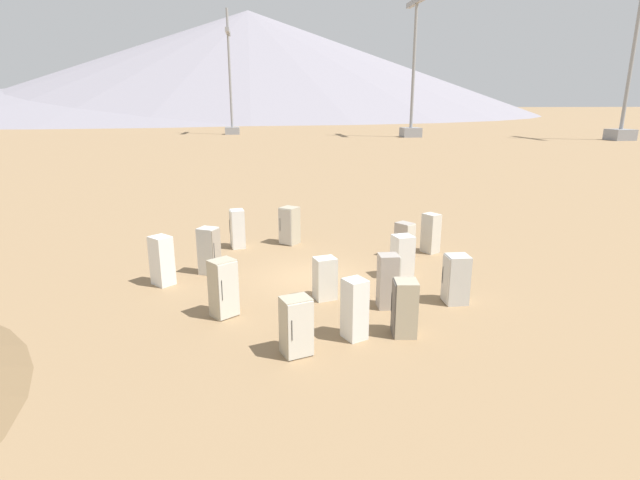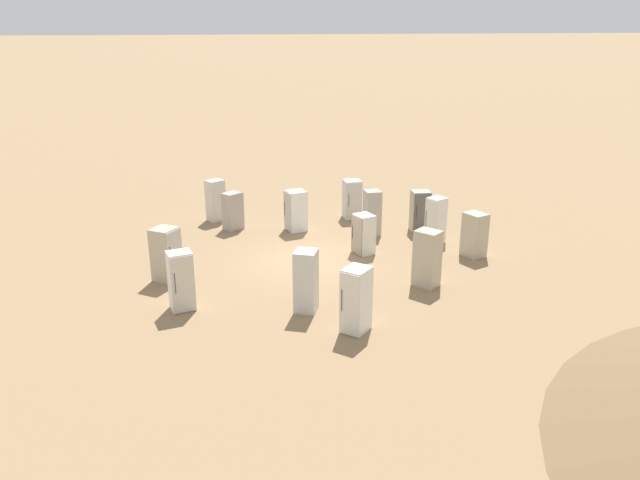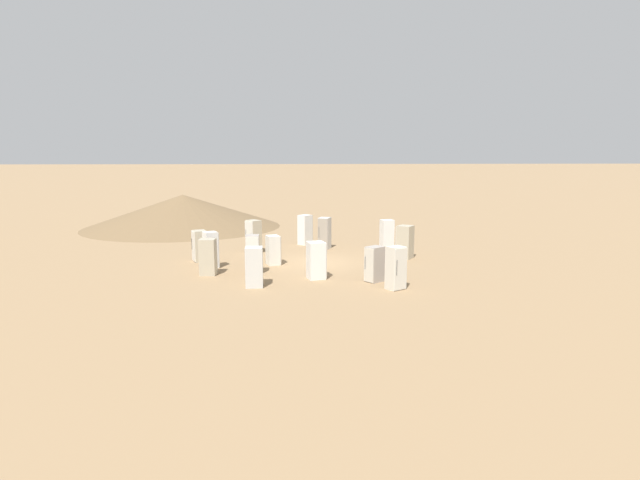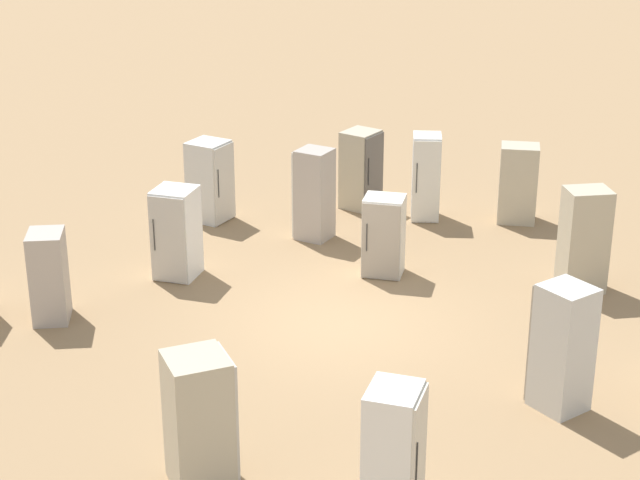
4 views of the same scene
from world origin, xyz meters
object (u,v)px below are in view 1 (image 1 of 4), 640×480
(discarded_fridge_0, at_px, (402,256))
(discarded_fridge_12, at_px, (354,309))
(discarded_fridge_11, at_px, (405,240))
(discarded_fridge_2, at_px, (289,226))
(discarded_fridge_9, at_px, (325,278))
(discarded_fridge_4, at_px, (456,279))
(discarded_fridge_5, at_px, (162,261))
(power_pylon_1, at_px, (413,88))
(discarded_fridge_10, at_px, (209,251))
(discarded_fridge_13, at_px, (388,281))
(power_pylon_2, at_px, (231,97))
(discarded_fridge_8, at_px, (405,308))
(discarded_fridge_1, at_px, (296,326))
(power_pylon_0, at_px, (628,82))
(discarded_fridge_6, at_px, (223,288))
(discarded_fridge_7, at_px, (237,229))
(discarded_fridge_3, at_px, (431,233))

(discarded_fridge_0, relative_size, discarded_fridge_12, 0.93)
(discarded_fridge_0, height_order, discarded_fridge_12, discarded_fridge_12)
(discarded_fridge_11, bearing_deg, discarded_fridge_2, -63.66)
(discarded_fridge_9, bearing_deg, discarded_fridge_4, -26.72)
(discarded_fridge_12, bearing_deg, discarded_fridge_5, 116.36)
(power_pylon_1, xyz_separation_m, discarded_fridge_10, (-74.76, 31.82, -8.11))
(discarded_fridge_5, bearing_deg, discarded_fridge_13, -64.87)
(discarded_fridge_9, distance_m, discarded_fridge_11, 6.01)
(power_pylon_1, height_order, power_pylon_2, power_pylon_1)
(discarded_fridge_11, bearing_deg, discarded_fridge_12, 29.79)
(discarded_fridge_5, bearing_deg, discarded_fridge_8, -76.72)
(discarded_fridge_0, distance_m, discarded_fridge_13, 3.16)
(power_pylon_1, distance_m, discarded_fridge_1, 87.19)
(power_pylon_0, height_order, discarded_fridge_13, power_pylon_0)
(discarded_fridge_5, xyz_separation_m, discarded_fridge_11, (2.10, -10.06, -0.16))
(discarded_fridge_5, xyz_separation_m, discarded_fridge_8, (-5.32, -7.82, -0.09))
(power_pylon_0, bearing_deg, discarded_fridge_13, 138.06)
(power_pylon_2, height_order, discarded_fridge_12, power_pylon_2)
(power_pylon_2, distance_m, discarded_fridge_2, 83.80)
(power_pylon_2, height_order, discarded_fridge_6, power_pylon_2)
(power_pylon_1, xyz_separation_m, power_pylon_2, (12.53, 34.12, -1.57))
(discarded_fridge_0, height_order, discarded_fridge_4, discarded_fridge_4)
(discarded_fridge_1, height_order, discarded_fridge_13, discarded_fridge_13)
(discarded_fridge_8, height_order, discarded_fridge_13, discarded_fridge_13)
(discarded_fridge_2, bearing_deg, discarded_fridge_8, 144.52)
(discarded_fridge_7, relative_size, discarded_fridge_13, 0.99)
(discarded_fridge_0, xyz_separation_m, discarded_fridge_7, (4.98, 6.53, 0.07))
(discarded_fridge_2, distance_m, discarded_fridge_11, 5.66)
(power_pylon_0, height_order, discarded_fridge_9, power_pylon_0)
(discarded_fridge_3, bearing_deg, discarded_fridge_10, -107.95)
(discarded_fridge_8, bearing_deg, discarded_fridge_1, 110.64)
(power_pylon_0, relative_size, discarded_fridge_4, 18.54)
(power_pylon_0, relative_size, discarded_fridge_12, 17.34)
(discarded_fridge_2, distance_m, discarded_fridge_6, 8.63)
(discarded_fridge_0, xyz_separation_m, discarded_fridge_1, (-5.68, 4.65, -0.02))
(discarded_fridge_10, height_order, discarded_fridge_11, discarded_fridge_10)
(discarded_fridge_0, xyz_separation_m, discarded_fridge_8, (-4.93, 1.39, 0.01))
(power_pylon_2, relative_size, discarded_fridge_9, 16.01)
(discarded_fridge_3, height_order, discarded_fridge_13, discarded_fridge_13)
(power_pylon_0, distance_m, discarded_fridge_9, 90.42)
(discarded_fridge_9, bearing_deg, discarded_fridge_0, 14.32)
(power_pylon_0, relative_size, power_pylon_1, 1.08)
(discarded_fridge_0, distance_m, discarded_fridge_2, 6.70)
(discarded_fridge_10, bearing_deg, power_pylon_2, -151.61)
(power_pylon_2, distance_m, discarded_fridge_11, 87.11)
(discarded_fridge_3, bearing_deg, discarded_fridge_7, -129.92)
(discarded_fridge_2, relative_size, discarded_fridge_12, 0.99)
(discarded_fridge_9, relative_size, discarded_fridge_13, 0.81)
(power_pylon_2, height_order, discarded_fridge_8, power_pylon_2)
(power_pylon_0, height_order, discarded_fridge_3, power_pylon_0)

